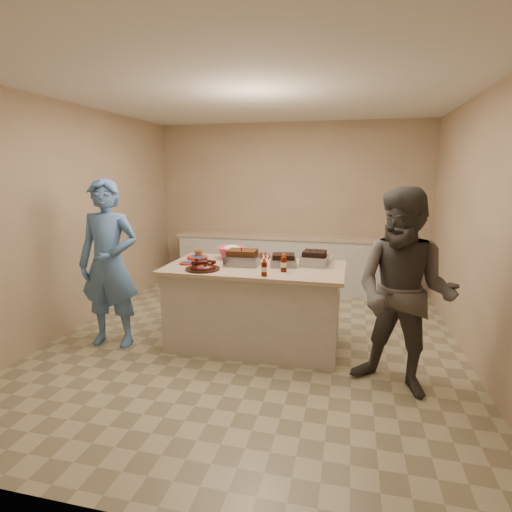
% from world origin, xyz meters
% --- Properties ---
extents(room, '(4.50, 5.00, 2.70)m').
position_xyz_m(room, '(0.00, 0.00, 0.00)').
color(room, tan).
rests_on(room, ground).
extents(back_counter, '(3.60, 0.64, 0.90)m').
position_xyz_m(back_counter, '(0.00, 2.20, 0.45)').
color(back_counter, beige).
rests_on(back_counter, ground).
extents(island, '(1.91, 1.01, 0.91)m').
position_xyz_m(island, '(0.02, -0.09, 0.00)').
color(island, beige).
rests_on(island, ground).
extents(rib_platter, '(0.45, 0.45, 0.14)m').
position_xyz_m(rib_platter, '(-0.47, -0.38, 0.91)').
color(rib_platter, '#460F0A').
rests_on(rib_platter, island).
extents(pulled_pork_tray, '(0.37, 0.29, 0.11)m').
position_xyz_m(pulled_pork_tray, '(-0.12, -0.07, 0.91)').
color(pulled_pork_tray, '#47230F').
rests_on(pulled_pork_tray, island).
extents(brisket_tray, '(0.31, 0.27, 0.08)m').
position_xyz_m(brisket_tray, '(0.32, -0.02, 0.91)').
color(brisket_tray, black).
rests_on(brisket_tray, island).
extents(roasting_pan, '(0.29, 0.29, 0.11)m').
position_xyz_m(roasting_pan, '(0.64, 0.09, 0.91)').
color(roasting_pan, gray).
rests_on(roasting_pan, island).
extents(coleslaw_bowl, '(0.34, 0.34, 0.23)m').
position_xyz_m(coleslaw_bowl, '(-0.33, 0.22, 0.91)').
color(coleslaw_bowl, '#C92C50').
rests_on(coleslaw_bowl, island).
extents(sausage_plate, '(0.31, 0.31, 0.04)m').
position_xyz_m(sausage_plate, '(0.05, 0.30, 0.91)').
color(sausage_plate, silver).
rests_on(sausage_plate, island).
extents(mac_cheese_dish, '(0.32, 0.24, 0.08)m').
position_xyz_m(mac_cheese_dish, '(0.67, 0.31, 0.91)').
color(mac_cheese_dish, '#DA7001').
rests_on(mac_cheese_dish, island).
extents(bbq_bottle_a, '(0.06, 0.06, 0.17)m').
position_xyz_m(bbq_bottle_a, '(0.21, -0.48, 0.91)').
color(bbq_bottle_a, '#430C02').
rests_on(bbq_bottle_a, island).
extents(bbq_bottle_b, '(0.06, 0.06, 0.19)m').
position_xyz_m(bbq_bottle_b, '(0.37, -0.27, 0.91)').
color(bbq_bottle_b, '#430C02').
rests_on(bbq_bottle_b, island).
extents(mustard_bottle, '(0.04, 0.04, 0.12)m').
position_xyz_m(mustard_bottle, '(-0.07, -0.05, 0.91)').
color(mustard_bottle, '#F09E00').
rests_on(mustard_bottle, island).
extents(sauce_bowl, '(0.12, 0.04, 0.12)m').
position_xyz_m(sauce_bowl, '(-0.03, 0.06, 0.91)').
color(sauce_bowl, silver).
rests_on(sauce_bowl, island).
extents(plate_stack_large, '(0.24, 0.24, 0.03)m').
position_xyz_m(plate_stack_large, '(-0.72, 0.12, 0.91)').
color(plate_stack_large, maroon).
rests_on(plate_stack_large, island).
extents(plate_stack_small, '(0.16, 0.16, 0.02)m').
position_xyz_m(plate_stack_small, '(-0.73, -0.17, 0.91)').
color(plate_stack_small, maroon).
rests_on(plate_stack_small, island).
extents(plastic_cup, '(0.10, 0.09, 0.10)m').
position_xyz_m(plastic_cup, '(-0.72, 0.16, 0.91)').
color(plastic_cup, '#9F4117').
rests_on(plastic_cup, island).
extents(basket_stack, '(0.19, 0.15, 0.09)m').
position_xyz_m(basket_stack, '(-0.20, 0.31, 0.91)').
color(basket_stack, maroon).
rests_on(basket_stack, island).
extents(guest_blue, '(0.84, 1.90, 0.44)m').
position_xyz_m(guest_blue, '(-1.54, -0.42, 0.00)').
color(guest_blue, '#4C78B6').
rests_on(guest_blue, ground).
extents(guest_gray, '(1.54, 1.99, 0.68)m').
position_xyz_m(guest_gray, '(1.47, -0.73, 0.00)').
color(guest_gray, '#504D48').
rests_on(guest_gray, ground).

